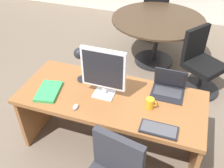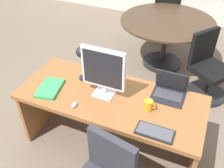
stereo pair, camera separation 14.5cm
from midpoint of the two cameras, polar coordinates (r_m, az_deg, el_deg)
name	(u,v)px [view 1 (the left image)]	position (r m, az deg, el deg)	size (l,w,h in m)	color
ground	(142,73)	(4.02, 5.72, 2.52)	(12.00, 12.00, 0.00)	#6B5B4C
desk	(112,107)	(2.59, -1.56, -5.35)	(1.81, 0.76, 0.73)	brown
monitor	(103,71)	(2.28, -3.81, 2.99)	(0.42, 0.16, 0.50)	silver
laptop	(169,85)	(2.50, 11.21, -0.22)	(0.31, 0.26, 0.25)	black
keyboard	(159,129)	(2.14, 8.63, -10.21)	(0.32, 0.15, 0.02)	black
mouse	(76,107)	(2.33, -10.06, -5.17)	(0.04, 0.08, 0.03)	silver
desk_lamp	(80,58)	(2.49, -8.93, 5.88)	(0.12, 0.14, 0.39)	black
book	(49,91)	(2.56, -15.77, -1.63)	(0.26, 0.35, 0.03)	green
coffee_mug	(150,103)	(2.29, 6.84, -4.41)	(0.11, 0.08, 0.10)	orange
meeting_table	(157,29)	(4.05, 9.16, 12.12)	(1.42, 1.42, 0.77)	black
meeting_chair_near	(154,20)	(4.95, 8.59, 14.15)	(0.56, 0.57, 0.90)	black
meeting_chair_far	(200,67)	(3.67, 18.28, 3.64)	(0.65, 0.64, 0.90)	black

